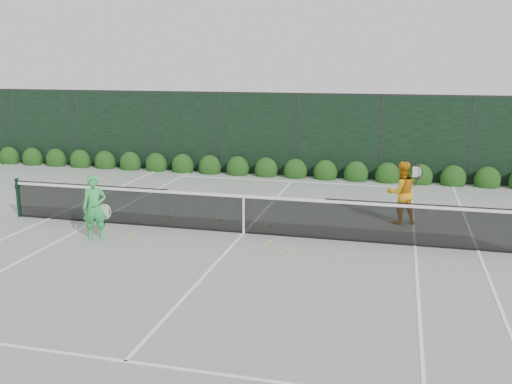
# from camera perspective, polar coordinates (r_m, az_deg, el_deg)

# --- Properties ---
(ground) EXTENTS (80.00, 80.00, 0.00)m
(ground) POSITION_cam_1_polar(r_m,az_deg,el_deg) (14.21, -1.23, -4.14)
(ground) COLOR slate
(ground) RESTS_ON ground
(tennis_net) EXTENTS (12.90, 0.10, 1.07)m
(tennis_net) POSITION_cam_1_polar(r_m,az_deg,el_deg) (14.07, -1.34, -2.07)
(tennis_net) COLOR black
(tennis_net) RESTS_ON ground
(player_woman) EXTENTS (0.68, 0.56, 1.55)m
(player_woman) POSITION_cam_1_polar(r_m,az_deg,el_deg) (14.10, -15.83, -1.51)
(player_woman) COLOR green
(player_woman) RESTS_ON ground
(player_man) EXTENTS (0.98, 0.89, 1.65)m
(player_man) POSITION_cam_1_polar(r_m,az_deg,el_deg) (15.35, 14.35, -0.06)
(player_man) COLOR orange
(player_man) RESTS_ON ground
(court_lines) EXTENTS (11.03, 23.83, 0.01)m
(court_lines) POSITION_cam_1_polar(r_m,az_deg,el_deg) (14.21, -1.23, -4.12)
(court_lines) COLOR white
(court_lines) RESTS_ON ground
(windscreen_fence) EXTENTS (32.00, 21.07, 3.06)m
(windscreen_fence) POSITION_cam_1_polar(r_m,az_deg,el_deg) (11.31, -4.91, -0.72)
(windscreen_fence) COLOR black
(windscreen_fence) RESTS_ON ground
(hedge_row) EXTENTS (31.66, 0.65, 0.94)m
(hedge_row) POSITION_cam_1_polar(r_m,az_deg,el_deg) (20.93, 3.96, 2.08)
(hedge_row) COLOR #16350E
(hedge_row) RESTS_ON ground
(tennis_balls) EXTENTS (4.06, 2.10, 0.07)m
(tennis_balls) POSITION_cam_1_polar(r_m,az_deg,el_deg) (14.47, -4.23, -3.71)
(tennis_balls) COLOR #C2E933
(tennis_balls) RESTS_ON ground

